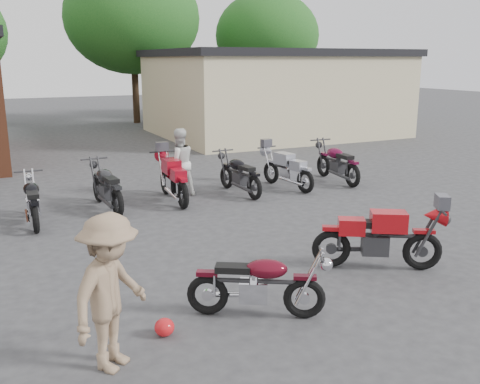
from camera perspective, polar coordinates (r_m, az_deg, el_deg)
name	(u,v)px	position (r m, az deg, el deg)	size (l,w,h in m)	color
ground	(266,285)	(8.31, 2.79, -9.85)	(90.00, 90.00, 0.00)	#343436
stucco_building	(273,95)	(24.90, 3.50, 10.25)	(10.00, 8.00, 3.50)	#C7BF8E
tree_2	(133,39)	(29.69, -11.32, 15.73)	(7.04, 7.04, 8.80)	#124415
tree_3	(267,52)	(32.67, 2.88, 14.73)	(6.08, 6.08, 7.60)	#124415
vintage_motorcycle	(259,280)	(7.16, 1.99, -9.40)	(1.78, 0.59, 1.03)	#530A17
sportbike	(380,235)	(9.00, 14.71, -4.41)	(2.02, 0.67, 1.17)	red
helmet	(164,327)	(6.92, -8.06, -14.09)	(0.25, 0.25, 0.23)	red
person_light	(179,163)	(13.43, -6.52, 3.14)	(0.83, 0.65, 1.70)	silver
person_tan	(111,293)	(6.06, -13.63, -10.41)	(1.15, 0.66, 1.79)	#917559
row_bike_2	(32,198)	(11.93, -21.28, -0.63)	(1.87, 0.62, 1.09)	black
row_bike_3	(106,184)	(12.60, -14.07, 0.83)	(2.00, 0.66, 1.16)	black
row_bike_4	(173,177)	(13.00, -7.16, 1.65)	(2.08, 0.69, 1.21)	#A80E20
row_bike_5	(239,172)	(13.62, -0.09, 2.13)	(1.93, 0.64, 1.12)	black
row_bike_6	(287,167)	(14.29, 5.02, 2.64)	(1.93, 0.64, 1.12)	#9C9EAB
row_bike_7	(337,161)	(15.23, 10.31, 3.32)	(2.06, 0.68, 1.20)	#590B2B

